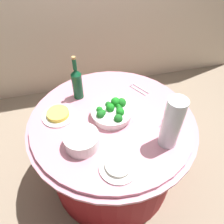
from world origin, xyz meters
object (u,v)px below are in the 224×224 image
Objects in this scene: broccoli_bowl at (113,112)px; wine_bottle at (77,83)px; decorative_fruit_vase at (171,125)px; food_plate_rice at (119,166)px; food_plate_fried_egg at (58,115)px; plate_stack at (82,140)px; serving_tongs at (138,89)px; label_placard_front at (165,121)px.

wine_bottle is (-0.19, 0.26, 0.08)m from broccoli_bowl.
decorative_fruit_vase reaches higher than wine_bottle.
decorative_fruit_vase is at bearing -50.94° from wine_bottle.
food_plate_rice is at bearing -99.92° from broccoli_bowl.
decorative_fruit_vase is (0.46, -0.56, 0.02)m from wine_bottle.
food_plate_fried_egg is (-0.17, -0.17, -0.11)m from wine_bottle.
plate_stack is at bearing -141.79° from broccoli_bowl.
food_plate_fried_egg is at bearing 147.90° from decorative_fruit_vase.
wine_bottle is at bearing 176.02° from serving_tongs.
food_plate_fried_egg is (-0.12, 0.28, -0.03)m from plate_stack.
food_plate_fried_egg is at bearing -133.89° from wine_bottle.
serving_tongs is 0.64m from food_plate_fried_egg.
food_plate_rice is (-0.07, -0.39, -0.03)m from broccoli_bowl.
decorative_fruit_vase is at bearing 15.71° from food_plate_rice.
wine_bottle is at bearing 84.15° from plate_stack.
food_plate_fried_egg is (-0.62, 0.39, -0.14)m from decorative_fruit_vase.
broccoli_bowl reaches higher than serving_tongs.
wine_bottle is 1.53× the size of food_plate_rice.
broccoli_bowl is 1.74× the size of serving_tongs.
wine_bottle is 0.99× the size of decorative_fruit_vase.
serving_tongs is at bearing 40.73° from broccoli_bowl.
broccoli_bowl is 5.09× the size of label_placard_front.
wine_bottle reaches higher than serving_tongs.
food_plate_rice is 0.45m from label_placard_front.
broccoli_bowl is at bearing 153.22° from label_placard_front.
plate_stack is 1.30× the size of serving_tongs.
broccoli_bowl is at bearing -54.12° from wine_bottle.
decorative_fruit_vase reaches higher than food_plate_fried_egg.
serving_tongs is 0.39m from label_placard_front.
wine_bottle is at bearing 100.65° from food_plate_rice.
serving_tongs is at bearing 89.39° from decorative_fruit_vase.
decorative_fruit_vase reaches higher than food_plate_rice.
food_plate_rice is at bearing -118.50° from serving_tongs.
plate_stack reaches higher than food_plate_fried_egg.
food_plate_rice is at bearing -59.16° from food_plate_fried_egg.
food_plate_rice reaches higher than serving_tongs.
food_plate_rice is at bearing -79.35° from wine_bottle.
label_placard_front reaches higher than serving_tongs.
decorative_fruit_vase is at bearing -90.61° from serving_tongs.
label_placard_front is (0.04, -0.39, 0.03)m from serving_tongs.
food_plate_fried_egg is at bearing 165.43° from broccoli_bowl.
broccoli_bowl is 0.40m from food_plate_rice.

